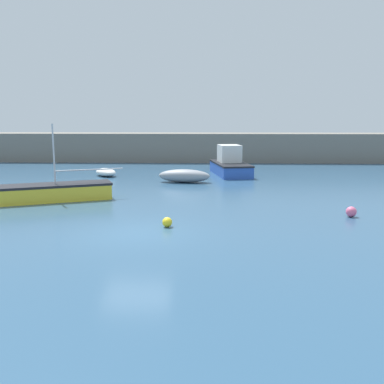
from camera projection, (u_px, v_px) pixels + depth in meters
name	position (u px, v px, depth m)	size (l,w,h in m)	color
ground_plane	(136.00, 236.00, 15.59)	(120.00, 120.00, 0.20)	#2D5170
harbor_breakwater	(181.00, 147.00, 41.24)	(57.93, 3.86, 2.68)	slate
cabin_cruiser_white	(230.00, 164.00, 31.52)	(3.05, 5.60, 2.16)	#2D56B7
sailboat_twin_hulled	(56.00, 192.00, 21.61)	(6.01, 3.54, 3.86)	yellow
fishing_dinghy_green	(106.00, 172.00, 30.67)	(2.23, 2.37, 0.56)	white
rowboat_blue_near	(184.00, 176.00, 27.68)	(3.47, 1.57, 0.85)	gray
mooring_buoy_pink	(351.00, 212.00, 18.07)	(0.44, 0.44, 0.44)	#EA668C
mooring_buoy_yellow	(167.00, 222.00, 16.39)	(0.38, 0.38, 0.38)	yellow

